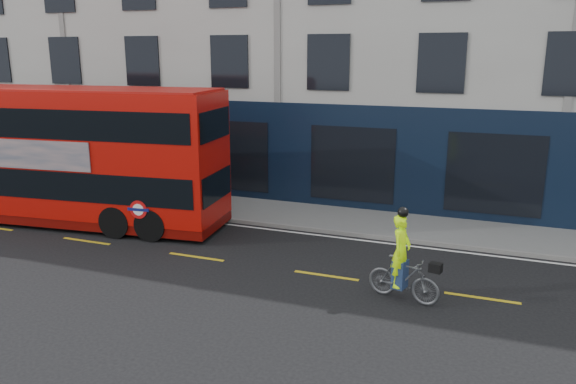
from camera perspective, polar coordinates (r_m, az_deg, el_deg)
The scene contains 8 objects.
ground at distance 15.68m, azimuth -12.04°, elevation -8.29°, with size 120.00×120.00×0.00m, color black.
pavement at distance 21.09m, azimuth -2.52°, elevation -1.96°, with size 60.00×3.00×0.12m, color slate.
kerb at distance 19.78m, azimuth -4.24°, elevation -3.07°, with size 60.00×0.12×0.13m, color slate.
building_terrace at distance 26.35m, azimuth 3.11°, elevation 17.57°, with size 50.00×10.07×15.00m.
road_edge_line at distance 19.54m, azimuth -4.61°, elevation -3.48°, with size 58.00×0.10×0.01m, color silver.
lane_dashes at distance 16.86m, azimuth -9.29°, elevation -6.52°, with size 58.00×0.12×0.01m, color gold, non-canonical shape.
bus at distance 21.05m, azimuth -22.09°, elevation 3.56°, with size 11.88×3.85×4.71m.
cyclist at distance 13.92m, azimuth 11.59°, elevation -7.73°, with size 1.90×0.93×2.34m.
Camera 1 is at (8.06, -12.09, 5.89)m, focal length 35.00 mm.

